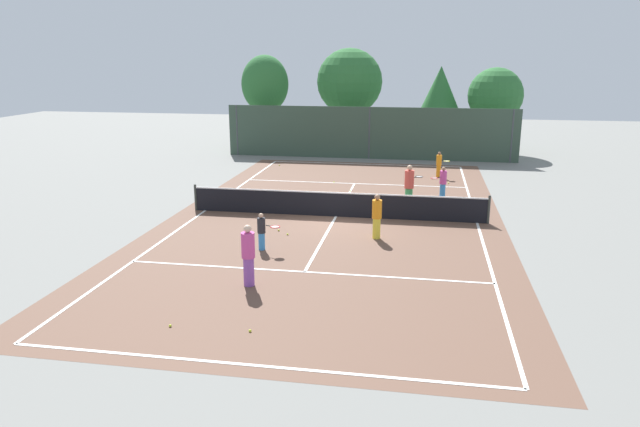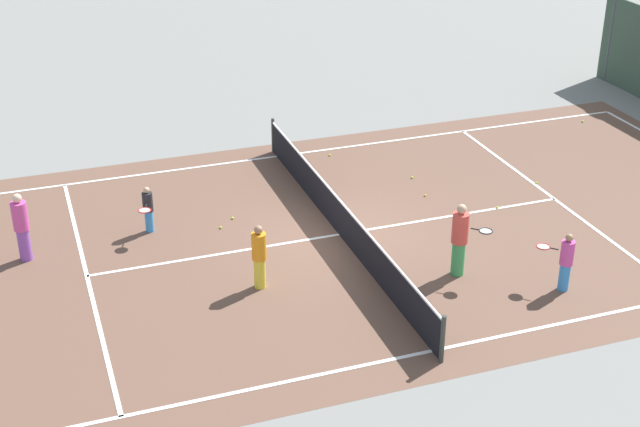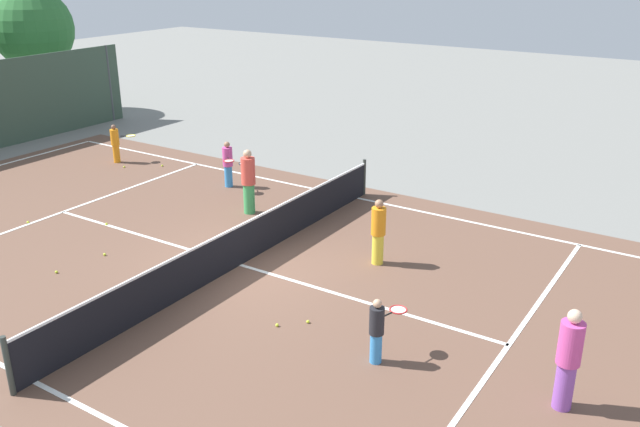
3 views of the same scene
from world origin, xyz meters
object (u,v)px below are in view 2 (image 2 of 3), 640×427
at_px(tennis_ball_6, 425,195).
at_px(tennis_ball_11, 412,177).
at_px(tennis_ball_3, 330,155).
at_px(player_3, 460,239).
at_px(tennis_ball_2, 497,208).
at_px(player_0, 565,261).
at_px(tennis_ball_0, 537,183).
at_px(player_4, 148,209).
at_px(player_1, 22,226).
at_px(player_5, 259,256).
at_px(tennis_ball_1, 233,218).
at_px(tennis_ball_9, 582,121).
at_px(tennis_ball_7, 221,228).

relative_size(tennis_ball_6, tennis_ball_11, 1.00).
distance_m(tennis_ball_3, tennis_ball_11, 2.94).
bearing_deg(player_3, tennis_ball_2, 136.77).
bearing_deg(tennis_ball_3, tennis_ball_2, 31.31).
relative_size(player_0, tennis_ball_0, 21.89).
bearing_deg(player_4, player_0, 54.52).
height_order(player_1, tennis_ball_6, player_1).
relative_size(tennis_ball_3, tennis_ball_6, 1.00).
bearing_deg(tennis_ball_3, player_5, -31.56).
bearing_deg(tennis_ball_0, tennis_ball_3, -128.68).
relative_size(player_1, tennis_ball_0, 26.78).
distance_m(tennis_ball_1, tennis_ball_2, 7.20).
bearing_deg(tennis_ball_6, player_3, -15.19).
height_order(player_4, tennis_ball_0, player_4).
bearing_deg(player_4, tennis_ball_9, 101.63).
height_order(tennis_ball_1, tennis_ball_9, same).
distance_m(tennis_ball_7, tennis_ball_9, 13.89).
relative_size(player_0, player_1, 0.82).
xyz_separation_m(tennis_ball_0, tennis_ball_7, (-0.29, -9.29, 0.00)).
distance_m(tennis_ball_1, tennis_ball_9, 13.36).
bearing_deg(player_0, tennis_ball_6, -171.68).
distance_m(tennis_ball_0, tennis_ball_3, 6.31).
relative_size(player_0, player_4, 1.15).
bearing_deg(tennis_ball_3, player_0, 14.25).
bearing_deg(tennis_ball_3, player_1, -68.32).
xyz_separation_m(player_0, tennis_ball_2, (-4.25, 0.69, -0.72)).
relative_size(player_1, tennis_ball_7, 26.78).
height_order(player_5, tennis_ball_7, player_5).
bearing_deg(tennis_ball_1, player_1, -85.17).
relative_size(player_4, tennis_ball_1, 19.02).
xyz_separation_m(player_1, tennis_ball_0, (0.27, 14.17, -0.87)).
distance_m(player_5, tennis_ball_9, 14.90).
relative_size(player_3, tennis_ball_0, 27.82).
relative_size(tennis_ball_0, tennis_ball_6, 1.00).
xyz_separation_m(player_5, tennis_ball_2, (-1.83, 7.24, -0.78)).
height_order(player_0, tennis_ball_1, player_0).
distance_m(player_4, tennis_ball_1, 2.29).
distance_m(player_5, tennis_ball_6, 6.60).
xyz_separation_m(player_0, tennis_ball_6, (-5.61, -0.82, -0.72)).
relative_size(player_4, tennis_ball_3, 19.02).
relative_size(player_1, player_3, 0.96).
distance_m(player_4, tennis_ball_2, 9.37).
height_order(tennis_ball_0, tennis_ball_1, same).
distance_m(player_3, tennis_ball_1, 6.38).
bearing_deg(tennis_ball_7, player_3, 48.79).
bearing_deg(player_0, tennis_ball_9, 143.83).
height_order(player_4, player_5, player_5).
xyz_separation_m(player_5, tennis_ball_9, (-6.75, 13.26, -0.78)).
distance_m(player_4, tennis_ball_9, 15.52).
bearing_deg(player_0, tennis_ball_3, -165.75).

